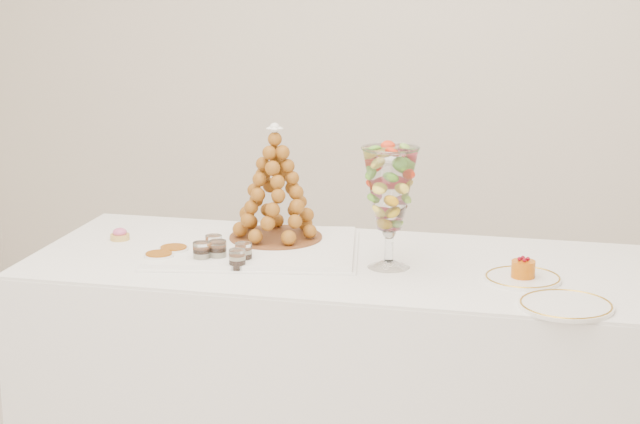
% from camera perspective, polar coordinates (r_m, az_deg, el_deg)
% --- Properties ---
extents(buffet_table, '(2.11, 0.96, 0.78)m').
position_cam_1_polar(buffet_table, '(3.61, 1.29, -8.58)').
color(buffet_table, white).
rests_on(buffet_table, ground).
extents(lace_tray, '(0.77, 0.65, 0.02)m').
position_cam_1_polar(lace_tray, '(3.59, -3.54, -1.91)').
color(lace_tray, white).
rests_on(lace_tray, buffet_table).
extents(macaron_vase, '(0.18, 0.18, 0.39)m').
position_cam_1_polar(macaron_vase, '(3.35, 3.75, 1.16)').
color(macaron_vase, white).
rests_on(macaron_vase, buffet_table).
extents(cake_plate, '(0.24, 0.24, 0.01)m').
position_cam_1_polar(cake_plate, '(3.34, 10.76, -3.50)').
color(cake_plate, white).
rests_on(cake_plate, buffet_table).
extents(spare_plate, '(0.27, 0.27, 0.01)m').
position_cam_1_polar(spare_plate, '(3.11, 12.98, -4.89)').
color(spare_plate, white).
rests_on(spare_plate, buffet_table).
extents(pink_tart, '(0.07, 0.07, 0.04)m').
position_cam_1_polar(pink_tart, '(3.78, -10.63, -1.20)').
color(pink_tart, tan).
rests_on(pink_tart, buffet_table).
extents(verrine_a, '(0.06, 0.06, 0.07)m').
position_cam_1_polar(verrine_a, '(3.52, -5.69, -1.83)').
color(verrine_a, white).
rests_on(verrine_a, buffet_table).
extents(verrine_b, '(0.06, 0.06, 0.08)m').
position_cam_1_polar(verrine_b, '(3.46, -5.47, -2.14)').
color(verrine_b, white).
rests_on(verrine_b, buffet_table).
extents(verrine_c, '(0.07, 0.07, 0.07)m').
position_cam_1_polar(verrine_c, '(3.43, -4.09, -2.25)').
color(verrine_c, white).
rests_on(verrine_c, buffet_table).
extents(verrine_d, '(0.06, 0.06, 0.07)m').
position_cam_1_polar(verrine_d, '(3.45, -6.33, -2.21)').
color(verrine_d, white).
rests_on(verrine_d, buffet_table).
extents(verrine_e, '(0.06, 0.06, 0.07)m').
position_cam_1_polar(verrine_e, '(3.37, -4.44, -2.58)').
color(verrine_e, white).
rests_on(verrine_e, buffet_table).
extents(ramekin_back, '(0.10, 0.10, 0.03)m').
position_cam_1_polar(ramekin_back, '(3.55, -7.80, -2.13)').
color(ramekin_back, white).
rests_on(ramekin_back, buffet_table).
extents(ramekin_front, '(0.10, 0.10, 0.03)m').
position_cam_1_polar(ramekin_front, '(3.49, -8.58, -2.47)').
color(ramekin_front, white).
rests_on(ramekin_front, buffet_table).
extents(croquembouche, '(0.33, 0.33, 0.40)m').
position_cam_1_polar(croquembouche, '(3.62, -2.40, 1.57)').
color(croquembouche, brown).
rests_on(croquembouche, lace_tray).
extents(mousse_cake, '(0.07, 0.07, 0.06)m').
position_cam_1_polar(mousse_cake, '(3.32, 10.78, -2.99)').
color(mousse_cake, '#C55B09').
rests_on(mousse_cake, cake_plate).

